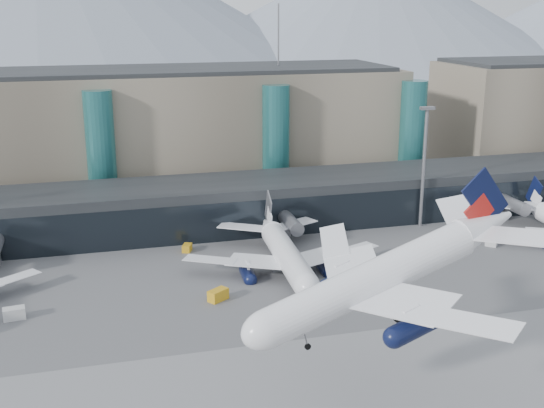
{
  "coord_description": "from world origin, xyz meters",
  "views": [
    {
      "loc": [
        -36.72,
        -78.06,
        45.33
      ],
      "look_at": [
        -7.21,
        32.0,
        12.18
      ],
      "focal_mm": 45.0,
      "sensor_mm": 36.0,
      "label": 1
    }
  ],
  "objects_px": {
    "lightmast_mid": "(424,160)",
    "veh_g": "(491,243)",
    "veh_b": "(187,248)",
    "veh_d": "(460,235)",
    "veh_a": "(14,314)",
    "veh_h": "(218,295)",
    "jet_parked_mid": "(283,243)",
    "hero_jet": "(396,262)",
    "veh_c": "(330,290)"
  },
  "relations": [
    {
      "from": "lightmast_mid",
      "to": "veh_g",
      "type": "distance_m",
      "value": 22.02
    },
    {
      "from": "veh_b",
      "to": "veh_d",
      "type": "xyz_separation_m",
      "value": [
        54.58,
        -6.95,
        0.16
      ]
    },
    {
      "from": "veh_a",
      "to": "veh_h",
      "type": "distance_m",
      "value": 30.95
    },
    {
      "from": "veh_d",
      "to": "veh_a",
      "type": "bearing_deg",
      "value": 115.82
    },
    {
      "from": "jet_parked_mid",
      "to": "veh_g",
      "type": "distance_m",
      "value": 42.73
    },
    {
      "from": "hero_jet",
      "to": "veh_h",
      "type": "distance_m",
      "value": 40.63
    },
    {
      "from": "jet_parked_mid",
      "to": "veh_g",
      "type": "height_order",
      "value": "jet_parked_mid"
    },
    {
      "from": "veh_b",
      "to": "hero_jet",
      "type": "bearing_deg",
      "value": -142.43
    },
    {
      "from": "veh_g",
      "to": "veh_h",
      "type": "xyz_separation_m",
      "value": [
        -56.53,
        -11.28,
        0.29
      ]
    },
    {
      "from": "veh_a",
      "to": "veh_g",
      "type": "bearing_deg",
      "value": -0.74
    },
    {
      "from": "veh_d",
      "to": "jet_parked_mid",
      "type": "bearing_deg",
      "value": 113.49
    },
    {
      "from": "jet_parked_mid",
      "to": "veh_c",
      "type": "xyz_separation_m",
      "value": [
        3.96,
        -14.16,
        -3.68
      ]
    },
    {
      "from": "veh_a",
      "to": "veh_c",
      "type": "xyz_separation_m",
      "value": [
        48.86,
        -4.11,
        0.02
      ]
    },
    {
      "from": "veh_g",
      "to": "veh_h",
      "type": "distance_m",
      "value": 57.64
    },
    {
      "from": "lightmast_mid",
      "to": "veh_h",
      "type": "relative_size",
      "value": 7.77
    },
    {
      "from": "lightmast_mid",
      "to": "veh_a",
      "type": "distance_m",
      "value": 85.0
    },
    {
      "from": "veh_b",
      "to": "veh_g",
      "type": "xyz_separation_m",
      "value": [
        58.09,
        -12.6,
        -0.07
      ]
    },
    {
      "from": "veh_g",
      "to": "jet_parked_mid",
      "type": "bearing_deg",
      "value": -134.65
    },
    {
      "from": "jet_parked_mid",
      "to": "veh_a",
      "type": "height_order",
      "value": "jet_parked_mid"
    },
    {
      "from": "lightmast_mid",
      "to": "veh_a",
      "type": "xyz_separation_m",
      "value": [
        -79.95,
        -25.51,
        -13.52
      ]
    },
    {
      "from": "hero_jet",
      "to": "jet_parked_mid",
      "type": "relative_size",
      "value": 0.99
    },
    {
      "from": "veh_c",
      "to": "veh_h",
      "type": "bearing_deg",
      "value": -150.02
    },
    {
      "from": "lightmast_mid",
      "to": "veh_b",
      "type": "xyz_separation_m",
      "value": [
        -50.58,
        -2.84,
        -13.72
      ]
    },
    {
      "from": "veh_c",
      "to": "veh_d",
      "type": "height_order",
      "value": "veh_c"
    },
    {
      "from": "veh_b",
      "to": "veh_c",
      "type": "bearing_deg",
      "value": -121.59
    },
    {
      "from": "jet_parked_mid",
      "to": "veh_b",
      "type": "relative_size",
      "value": 15.55
    },
    {
      "from": "veh_d",
      "to": "lightmast_mid",
      "type": "bearing_deg",
      "value": 37.43
    },
    {
      "from": "veh_b",
      "to": "veh_c",
      "type": "relative_size",
      "value": 0.73
    },
    {
      "from": "veh_c",
      "to": "veh_h",
      "type": "distance_m",
      "value": 18.17
    },
    {
      "from": "jet_parked_mid",
      "to": "veh_g",
      "type": "xyz_separation_m",
      "value": [
        42.55,
        0.04,
        -3.97
      ]
    },
    {
      "from": "veh_a",
      "to": "veh_g",
      "type": "relative_size",
      "value": 1.49
    },
    {
      "from": "veh_g",
      "to": "veh_h",
      "type": "height_order",
      "value": "veh_h"
    },
    {
      "from": "hero_jet",
      "to": "veh_c",
      "type": "relative_size",
      "value": 11.31
    },
    {
      "from": "jet_parked_mid",
      "to": "hero_jet",
      "type": "bearing_deg",
      "value": -176.45
    },
    {
      "from": "veh_h",
      "to": "veh_d",
      "type": "bearing_deg",
      "value": -17.01
    },
    {
      "from": "hero_jet",
      "to": "veh_d",
      "type": "height_order",
      "value": "hero_jet"
    },
    {
      "from": "hero_jet",
      "to": "lightmast_mid",
      "type": "bearing_deg",
      "value": 50.45
    },
    {
      "from": "lightmast_mid",
      "to": "veh_b",
      "type": "bearing_deg",
      "value": -176.79
    },
    {
      "from": "jet_parked_mid",
      "to": "veh_d",
      "type": "bearing_deg",
      "value": -78.45
    },
    {
      "from": "veh_d",
      "to": "veh_h",
      "type": "bearing_deg",
      "value": 122.91
    },
    {
      "from": "hero_jet",
      "to": "veh_b",
      "type": "xyz_separation_m",
      "value": [
        -15.76,
        57.98,
        -17.14
      ]
    },
    {
      "from": "lightmast_mid",
      "to": "veh_g",
      "type": "xyz_separation_m",
      "value": [
        7.5,
        -15.44,
        -13.79
      ]
    },
    {
      "from": "jet_parked_mid",
      "to": "veh_h",
      "type": "height_order",
      "value": "jet_parked_mid"
    },
    {
      "from": "lightmast_mid",
      "to": "jet_parked_mid",
      "type": "bearing_deg",
      "value": -156.18
    },
    {
      "from": "hero_jet",
      "to": "jet_parked_mid",
      "type": "height_order",
      "value": "hero_jet"
    },
    {
      "from": "veh_c",
      "to": "veh_h",
      "type": "xyz_separation_m",
      "value": [
        -17.93,
        2.91,
        -0.01
      ]
    },
    {
      "from": "veh_g",
      "to": "lightmast_mid",
      "type": "bearing_deg",
      "value": 161.23
    },
    {
      "from": "jet_parked_mid",
      "to": "veh_h",
      "type": "bearing_deg",
      "value": 132.09
    },
    {
      "from": "veh_c",
      "to": "jet_parked_mid",
      "type": "bearing_deg",
      "value": 144.81
    },
    {
      "from": "veh_c",
      "to": "veh_g",
      "type": "xyz_separation_m",
      "value": [
        38.59,
        14.19,
        -0.29
      ]
    }
  ]
}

